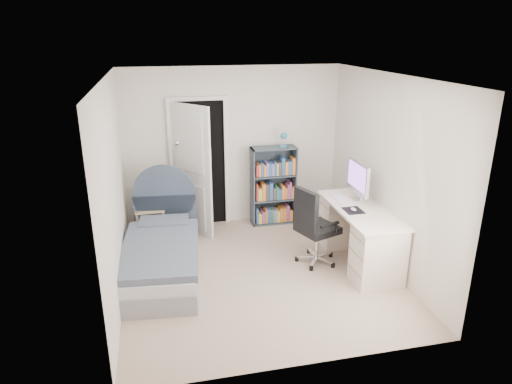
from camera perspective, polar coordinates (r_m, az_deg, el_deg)
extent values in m
cube|color=tan|center=(6.06, 0.34, -10.23)|extent=(3.40, 3.60, 0.05)
cube|color=white|center=(5.29, 0.40, 14.54)|extent=(3.40, 3.60, 0.05)
cube|color=silver|center=(7.27, -2.88, 5.67)|extent=(3.40, 0.05, 2.50)
cube|color=silver|center=(3.92, 6.41, -6.86)|extent=(3.40, 0.05, 2.50)
cube|color=silver|center=(5.44, -17.62, 0.00)|extent=(0.05, 3.60, 2.50)
cube|color=silver|center=(6.15, 16.24, 2.33)|extent=(0.05, 3.60, 2.50)
cube|color=black|center=(7.23, -7.11, 3.43)|extent=(0.80, 0.01, 2.00)
cube|color=white|center=(7.18, -10.50, 3.13)|extent=(0.06, 0.06, 2.00)
cube|color=white|center=(7.26, -3.71, 3.60)|extent=(0.06, 0.06, 2.00)
cube|color=white|center=(7.00, -7.44, 11.50)|extent=(0.92, 0.06, 0.06)
cube|color=white|center=(6.90, -8.06, 2.59)|extent=(0.53, 0.65, 2.00)
cube|color=gray|center=(6.04, -11.65, -9.18)|extent=(1.08, 1.97, 0.25)
cube|color=silver|center=(5.96, -11.77, -7.58)|extent=(1.06, 1.93, 0.15)
cube|color=slate|center=(5.82, -11.92, -7.00)|extent=(1.09, 1.69, 0.09)
cube|color=slate|center=(6.52, -11.42, -3.84)|extent=(0.71, 0.44, 0.11)
cube|color=#3A465A|center=(6.82, -11.22, -3.35)|extent=(0.90, 0.14, 0.76)
cylinder|color=#3A465A|center=(6.69, -11.43, -0.36)|extent=(0.90, 0.14, 0.90)
cylinder|color=tan|center=(6.85, -14.50, -4.53)|extent=(0.04, 0.04, 0.53)
cylinder|color=tan|center=(7.19, -14.44, -3.38)|extent=(0.04, 0.04, 0.53)
cylinder|color=tan|center=(6.84, -11.45, -4.32)|extent=(0.04, 0.04, 0.53)
cylinder|color=tan|center=(7.18, -11.54, -3.17)|extent=(0.04, 0.04, 0.53)
cube|color=tan|center=(6.92, -13.14, -1.93)|extent=(0.42, 0.42, 0.03)
cube|color=tan|center=(7.04, -12.94, -4.43)|extent=(0.38, 0.38, 0.02)
cube|color=#B24C33|center=(6.91, -13.60, -1.73)|extent=(0.17, 0.23, 0.03)
cube|color=#3F598C|center=(6.90, -13.62, -1.50)|extent=(0.16, 0.22, 0.03)
cube|color=#D8CC7F|center=(6.89, -13.64, -1.27)|extent=(0.15, 0.21, 0.03)
cylinder|color=silver|center=(7.42, -9.70, -4.44)|extent=(0.21, 0.21, 0.02)
cylinder|color=silver|center=(7.16, -10.02, 0.80)|extent=(0.02, 0.02, 1.43)
sphere|color=silver|center=(6.94, -9.82, 6.08)|extent=(0.08, 0.08, 0.08)
cube|color=#3C4852|center=(7.27, -0.45, 0.62)|extent=(0.02, 0.30, 1.27)
cube|color=#3C4852|center=(7.44, 4.74, 0.99)|extent=(0.02, 0.30, 1.27)
cube|color=#3C4852|center=(7.17, 2.24, 5.53)|extent=(0.71, 0.30, 0.02)
cube|color=#3C4852|center=(7.57, 2.11, -3.66)|extent=(0.71, 0.30, 0.02)
cube|color=#3C4852|center=(7.48, 1.89, 1.16)|extent=(0.71, 0.01, 1.27)
cube|color=#3C4852|center=(7.42, 2.15, -0.86)|extent=(0.67, 0.28, 0.02)
cube|color=#3C4852|center=(7.29, 2.19, 2.13)|extent=(0.67, 0.28, 0.02)
cylinder|color=teal|center=(7.20, 3.41, 5.74)|extent=(0.12, 0.12, 0.02)
cylinder|color=silver|center=(7.19, 3.43, 6.37)|extent=(0.02, 0.02, 0.16)
sphere|color=teal|center=(7.14, 3.51, 7.03)|extent=(0.11, 0.11, 0.11)
cube|color=#335999|center=(7.43, 0.00, -2.83)|extent=(0.03, 0.21, 0.27)
cube|color=#D8BF4C|center=(7.46, 0.38, -3.16)|extent=(0.06, 0.21, 0.16)
cube|color=#994C7F|center=(7.46, 0.82, -3.02)|extent=(0.05, 0.21, 0.19)
cube|color=orange|center=(7.46, 1.16, -2.84)|extent=(0.03, 0.21, 0.24)
cube|color=#335999|center=(7.47, 1.49, -2.81)|extent=(0.05, 0.21, 0.23)
cube|color=#337F4C|center=(7.49, 1.85, -2.86)|extent=(0.04, 0.21, 0.21)
cube|color=#7F72B2|center=(7.50, 2.22, -2.84)|extent=(0.05, 0.21, 0.21)
cube|color=#D8BF4C|center=(7.52, 2.65, -2.86)|extent=(0.05, 0.21, 0.19)
cube|color=orange|center=(7.53, 3.07, -2.69)|extent=(0.05, 0.21, 0.23)
cube|color=orange|center=(7.54, 3.45, -2.64)|extent=(0.04, 0.21, 0.23)
cube|color=#994C7F|center=(7.55, 3.83, -2.48)|extent=(0.05, 0.21, 0.27)
cube|color=orange|center=(7.58, 4.21, -2.76)|extent=(0.05, 0.21, 0.18)
cube|color=#B23333|center=(7.28, -0.01, 0.11)|extent=(0.03, 0.21, 0.28)
cube|color=#D8BF4C|center=(7.31, 0.37, -0.18)|extent=(0.06, 0.21, 0.20)
cube|color=orange|center=(7.31, 0.85, 0.14)|extent=(0.05, 0.21, 0.27)
cube|color=#3F3F3F|center=(7.32, 1.30, 0.14)|extent=(0.05, 0.21, 0.26)
cube|color=#335999|center=(7.33, 1.74, 0.24)|extent=(0.05, 0.21, 0.28)
cube|color=#3F3F3F|center=(7.36, 2.17, -0.04)|extent=(0.05, 0.21, 0.20)
cube|color=#337F4C|center=(7.37, 2.52, 0.03)|extent=(0.03, 0.21, 0.21)
cube|color=#335999|center=(7.39, 2.87, -0.11)|extent=(0.05, 0.21, 0.16)
cube|color=orange|center=(7.39, 3.26, 0.10)|extent=(0.04, 0.21, 0.22)
cube|color=orange|center=(7.41, 3.60, 0.00)|extent=(0.03, 0.21, 0.18)
cube|color=#994C7F|center=(7.41, 3.87, 0.22)|extent=(0.03, 0.21, 0.24)
cube|color=#994C7F|center=(7.42, 4.14, 0.38)|extent=(0.03, 0.21, 0.27)
cube|color=orange|center=(7.44, 4.46, 0.07)|extent=(0.05, 0.21, 0.18)
cube|color=#B23333|center=(7.17, 0.01, 2.79)|extent=(0.03, 0.21, 0.18)
cube|color=orange|center=(7.18, 0.32, 2.83)|extent=(0.04, 0.21, 0.19)
cube|color=#335999|center=(7.19, 0.65, 2.93)|extent=(0.04, 0.21, 0.21)
cube|color=orange|center=(7.20, 0.99, 2.80)|extent=(0.04, 0.21, 0.17)
cube|color=#7F72B2|center=(7.21, 1.31, 2.96)|extent=(0.03, 0.21, 0.21)
cube|color=#335999|center=(7.22, 1.64, 2.95)|extent=(0.04, 0.21, 0.20)
cube|color=#7F72B2|center=(7.23, 1.98, 2.94)|extent=(0.04, 0.21, 0.19)
cube|color=#335999|center=(7.24, 2.28, 3.05)|extent=(0.03, 0.21, 0.21)
cube|color=#D8BF4C|center=(7.25, 2.54, 2.99)|extent=(0.03, 0.21, 0.19)
cube|color=#3F3F3F|center=(7.25, 2.85, 3.08)|extent=(0.04, 0.21, 0.21)
cube|color=#335999|center=(7.26, 3.25, 3.34)|extent=(0.05, 0.21, 0.28)
cube|color=orange|center=(7.28, 3.67, 3.12)|extent=(0.05, 0.21, 0.21)
cube|color=#335999|center=(7.30, 4.11, 3.17)|extent=(0.06, 0.21, 0.22)
cube|color=orange|center=(7.31, 4.54, 3.37)|extent=(0.05, 0.21, 0.26)
cube|color=#F4E1CC|center=(6.16, 12.94, -2.13)|extent=(0.64, 1.60, 0.03)
cube|color=#F4E1CC|center=(5.86, 14.99, -7.65)|extent=(0.59, 0.43, 0.75)
cube|color=#F4E1CC|center=(6.78, 10.69, -3.49)|extent=(0.59, 0.43, 0.75)
cube|color=silver|center=(6.47, 12.62, -0.86)|extent=(0.17, 0.17, 0.01)
cube|color=silver|center=(6.44, 12.96, 0.18)|extent=(0.03, 0.06, 0.23)
cube|color=silver|center=(6.36, 12.66, 1.78)|extent=(0.05, 0.60, 0.43)
cube|color=#A45BDE|center=(6.34, 12.45, 1.95)|extent=(0.00, 0.53, 0.34)
cube|color=white|center=(6.37, 10.71, -1.01)|extent=(0.14, 0.43, 0.02)
cube|color=black|center=(6.06, 12.07, -2.27)|extent=(0.23, 0.28, 0.00)
ellipsoid|color=white|center=(6.05, 12.08, -2.13)|extent=(0.06, 0.11, 0.03)
cube|color=silver|center=(6.42, 8.44, -7.80)|extent=(0.27, 0.13, 0.02)
cylinder|color=black|center=(6.52, 9.31, -7.73)|extent=(0.07, 0.07, 0.06)
cube|color=silver|center=(6.45, 7.08, -7.60)|extent=(0.05, 0.28, 0.02)
cylinder|color=black|center=(6.58, 6.65, -7.33)|extent=(0.07, 0.07, 0.06)
cube|color=silver|center=(6.34, 6.33, -8.11)|extent=(0.27, 0.11, 0.02)
cylinder|color=black|center=(6.34, 5.12, -8.33)|extent=(0.07, 0.07, 0.06)
cube|color=silver|center=(6.23, 7.24, -8.65)|extent=(0.18, 0.25, 0.02)
cylinder|color=black|center=(6.13, 6.92, -9.44)|extent=(0.07, 0.07, 0.06)
cube|color=silver|center=(6.29, 8.56, -8.45)|extent=(0.20, 0.24, 0.02)
cylinder|color=black|center=(6.25, 9.60, -9.02)|extent=(0.07, 0.07, 0.06)
cylinder|color=silver|center=(6.25, 7.61, -6.45)|extent=(0.06, 0.06, 0.41)
cube|color=black|center=(6.16, 7.70, -4.57)|extent=(0.60, 0.60, 0.09)
cube|color=black|center=(5.91, 6.25, -2.28)|extent=(0.21, 0.43, 0.54)
cube|color=black|center=(5.91, 9.22, -4.05)|extent=(0.29, 0.14, 0.03)
cube|color=black|center=(6.27, 6.13, -2.53)|extent=(0.29, 0.14, 0.03)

